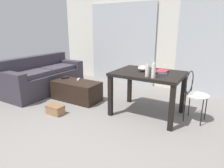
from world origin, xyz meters
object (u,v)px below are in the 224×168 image
coffee_table (77,91)px  craft_table (148,79)px  couch (44,78)px  shoebox (55,110)px  bottle_far (154,71)px  book_stack (163,72)px  tv_remote_primary (65,78)px  bowl (143,68)px  tv_remote_secondary (78,79)px  wire_chair (193,90)px  bottle_near (147,71)px

coffee_table → craft_table: (1.52, 0.09, 0.45)m
couch → shoebox: 1.46m
bottle_far → shoebox: size_ratio=0.85×
shoebox → book_stack: bearing=30.3°
shoebox → tv_remote_primary: bearing=122.1°
bowl → tv_remote_secondary: (-1.45, -0.04, -0.39)m
coffee_table → book_stack: (1.74, 0.19, 0.57)m
wire_chair → bowl: 0.88m
craft_table → bottle_far: bottle_far is taller
bottle_near → tv_remote_primary: bottle_near is taller
couch → book_stack: 2.83m
coffee_table → craft_table: bearing=3.3°
bowl → book_stack: (0.33, 0.03, -0.03)m
bottle_far → tv_remote_primary: size_ratio=1.50×
wire_chair → bottle_far: size_ratio=3.21×
couch → tv_remote_primary: couch is taller
tv_remote_primary → shoebox: tv_remote_primary is taller
wire_chair → couch: bearing=-176.7°
craft_table → bottle_near: 0.36m
couch → bowl: bearing=2.3°
couch → bottle_near: bearing=-5.6°
coffee_table → bowl: (1.41, 0.16, 0.60)m
couch → bottle_near: (2.66, -0.26, 0.52)m
bowl → shoebox: size_ratio=0.65×
bottle_near → book_stack: bearing=72.3°
tv_remote_primary → bottle_far: bearing=22.1°
wire_chair → shoebox: wire_chair is taller
bottle_near → shoebox: bearing=-159.7°
couch → wire_chair: bearing=3.3°
coffee_table → bottle_far: (1.72, -0.23, 0.67)m
wire_chair → tv_remote_primary: (-2.60, -0.18, -0.10)m
book_stack → tv_remote_secondary: (-1.77, -0.07, -0.36)m
craft_table → bowl: bowl is taller
coffee_table → shoebox: 0.77m
bowl → bottle_near: bearing=-60.1°
coffee_table → bowl: size_ratio=5.07×
bottle_near → tv_remote_secondary: size_ratio=1.31×
book_stack → tv_remote_secondary: 1.81m
couch → bottle_far: 2.84m
couch → coffee_table: (1.05, -0.06, -0.13)m
craft_table → shoebox: size_ratio=3.76×
craft_table → coffee_table: bearing=-176.7°
book_stack → shoebox: book_stack is taller
tv_remote_secondary → craft_table: bearing=-32.1°
couch → book_stack: couch is taller
tv_remote_secondary → shoebox: 0.94m
craft_table → wire_chair: (0.71, 0.16, -0.14)m
couch → tv_remote_secondary: size_ratio=11.17×
book_stack → tv_remote_primary: (-2.10, -0.12, -0.36)m
coffee_table → shoebox: coffee_table is taller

